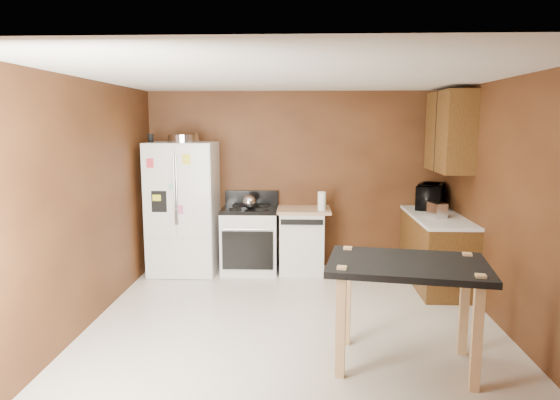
# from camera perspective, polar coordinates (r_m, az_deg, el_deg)

# --- Properties ---
(floor) EXTENTS (4.50, 4.50, 0.00)m
(floor) POSITION_cam_1_polar(r_m,az_deg,el_deg) (5.26, 1.59, -14.27)
(floor) COLOR silver
(floor) RESTS_ON ground
(ceiling) EXTENTS (4.50, 4.50, 0.00)m
(ceiling) POSITION_cam_1_polar(r_m,az_deg,el_deg) (4.85, 1.72, 14.01)
(ceiling) COLOR white
(ceiling) RESTS_ON ground
(wall_back) EXTENTS (4.20, 0.00, 4.20)m
(wall_back) POSITION_cam_1_polar(r_m,az_deg,el_deg) (7.13, 1.89, 2.29)
(wall_back) COLOR #583117
(wall_back) RESTS_ON ground
(wall_front) EXTENTS (4.20, 0.00, 4.20)m
(wall_front) POSITION_cam_1_polar(r_m,az_deg,el_deg) (2.71, 1.03, -8.62)
(wall_front) COLOR #583117
(wall_front) RESTS_ON ground
(wall_left) EXTENTS (0.00, 4.50, 4.50)m
(wall_left) POSITION_cam_1_polar(r_m,az_deg,el_deg) (5.36, -21.43, -0.50)
(wall_left) COLOR #583117
(wall_left) RESTS_ON ground
(wall_right) EXTENTS (0.00, 4.50, 4.50)m
(wall_right) POSITION_cam_1_polar(r_m,az_deg,el_deg) (5.31, 24.96, -0.80)
(wall_right) COLOR #583117
(wall_right) RESTS_ON ground
(roasting_pan) EXTENTS (0.42, 0.42, 0.10)m
(roasting_pan) POSITION_cam_1_polar(r_m,az_deg,el_deg) (6.86, -10.96, 6.92)
(roasting_pan) COLOR silver
(roasting_pan) RESTS_ON refrigerator
(pen_cup) EXTENTS (0.08, 0.08, 0.11)m
(pen_cup) POSITION_cam_1_polar(r_m,az_deg,el_deg) (6.90, -14.57, 6.86)
(pen_cup) COLOR black
(pen_cup) RESTS_ON refrigerator
(kettle) EXTENTS (0.18, 0.18, 0.18)m
(kettle) POSITION_cam_1_polar(r_m,az_deg,el_deg) (6.81, -3.54, -0.22)
(kettle) COLOR silver
(kettle) RESTS_ON gas_range
(paper_towel) EXTENTS (0.11, 0.11, 0.25)m
(paper_towel) POSITION_cam_1_polar(r_m,az_deg,el_deg) (6.74, 4.79, -0.13)
(paper_towel) COLOR white
(paper_towel) RESTS_ON dishwasher
(green_canister) EXTENTS (0.13, 0.13, 0.11)m
(green_canister) POSITION_cam_1_polar(r_m,az_deg,el_deg) (6.96, 4.87, -0.42)
(green_canister) COLOR #3EA260
(green_canister) RESTS_ON dishwasher
(toaster) EXTENTS (0.21, 0.28, 0.18)m
(toaster) POSITION_cam_1_polar(r_m,az_deg,el_deg) (6.49, 17.52, -1.09)
(toaster) COLOR silver
(toaster) RESTS_ON right_cabinets
(microwave) EXTENTS (0.57, 0.66, 0.31)m
(microwave) POSITION_cam_1_polar(r_m,az_deg,el_deg) (7.11, 16.81, 0.31)
(microwave) COLOR black
(microwave) RESTS_ON right_cabinets
(refrigerator) EXTENTS (0.90, 0.80, 1.80)m
(refrigerator) POSITION_cam_1_polar(r_m,az_deg,el_deg) (6.99, -10.97, -0.90)
(refrigerator) COLOR white
(refrigerator) RESTS_ON ground
(gas_range) EXTENTS (0.76, 0.68, 1.10)m
(gas_range) POSITION_cam_1_polar(r_m,az_deg,el_deg) (6.98, -3.44, -4.43)
(gas_range) COLOR white
(gas_range) RESTS_ON ground
(dishwasher) EXTENTS (0.78, 0.63, 0.89)m
(dishwasher) POSITION_cam_1_polar(r_m,az_deg,el_deg) (6.97, 2.50, -4.52)
(dishwasher) COLOR white
(dishwasher) RESTS_ON ground
(right_cabinets) EXTENTS (0.63, 1.58, 2.45)m
(right_cabinets) POSITION_cam_1_polar(r_m,az_deg,el_deg) (6.66, 17.84, -1.57)
(right_cabinets) COLOR brown
(right_cabinets) RESTS_ON ground
(island) EXTENTS (1.43, 1.07, 0.93)m
(island) POSITION_cam_1_polar(r_m,az_deg,el_deg) (4.36, 14.31, -8.58)
(island) COLOR black
(island) RESTS_ON ground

